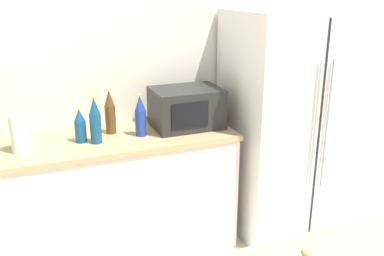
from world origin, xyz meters
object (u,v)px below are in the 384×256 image
object	(u,v)px
microwave	(186,108)
back_bottle_3	(140,116)
refrigerator	(289,122)
back_bottle_1	(80,126)
back_bottle_0	(110,112)
back_bottle_2	(95,121)
paper_towel_roll	(20,134)

from	to	relation	value
microwave	back_bottle_3	xyz separation A→B (m)	(-0.36, -0.07, -0.00)
refrigerator	back_bottle_3	distance (m)	1.18
back_bottle_1	back_bottle_3	distance (m)	0.40
back_bottle_0	back_bottle_2	size ratio (longest dim) A/B	1.01
microwave	back_bottle_2	world-z (taller)	back_bottle_2
back_bottle_1	back_bottle_3	xyz separation A→B (m)	(0.40, -0.02, 0.03)
refrigerator	microwave	size ratio (longest dim) A/B	3.52
back_bottle_0	microwave	bearing A→B (deg)	-5.88
paper_towel_roll	back_bottle_0	size ratio (longest dim) A/B	0.74
microwave	back_bottle_3	size ratio (longest dim) A/B	1.68
paper_towel_roll	microwave	size ratio (longest dim) A/B	0.48
microwave	back_bottle_1	world-z (taller)	microwave
paper_towel_roll	back_bottle_0	xyz separation A→B (m)	(0.58, 0.15, 0.03)
back_bottle_2	back_bottle_3	world-z (taller)	back_bottle_2
back_bottle_1	back_bottle_2	xyz separation A→B (m)	(0.09, -0.05, 0.04)
back_bottle_0	back_bottle_3	bearing A→B (deg)	-34.34
back_bottle_0	back_bottle_3	size ratio (longest dim) A/B	1.10
refrigerator	back_bottle_0	world-z (taller)	refrigerator
refrigerator	paper_towel_roll	world-z (taller)	refrigerator
back_bottle_1	back_bottle_2	size ratio (longest dim) A/B	0.74
refrigerator	microwave	bearing A→B (deg)	173.22
microwave	back_bottle_0	xyz separation A→B (m)	(-0.54, 0.06, 0.01)
back_bottle_1	back_bottle_3	size ratio (longest dim) A/B	0.81
microwave	back_bottle_0	size ratio (longest dim) A/B	1.53
paper_towel_roll	back_bottle_1	distance (m)	0.36
microwave	back_bottle_0	distance (m)	0.54
back_bottle_3	back_bottle_2	bearing A→B (deg)	-174.23
back_bottle_2	microwave	bearing A→B (deg)	8.46
back_bottle_0	back_bottle_1	world-z (taller)	back_bottle_0
microwave	back_bottle_0	world-z (taller)	back_bottle_0
paper_towel_roll	back_bottle_2	size ratio (longest dim) A/B	0.74
paper_towel_roll	back_bottle_0	bearing A→B (deg)	14.30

